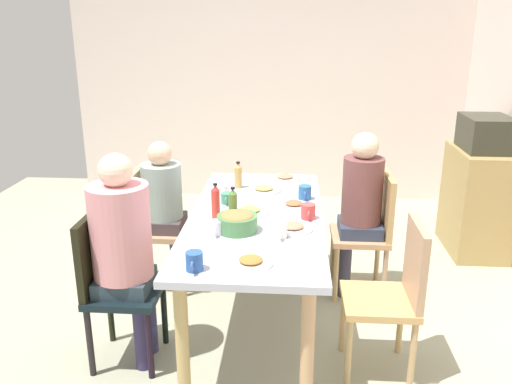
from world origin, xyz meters
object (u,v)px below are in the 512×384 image
bottle_0 (238,176)px  person_1 (164,202)px  chair_1 (153,222)px  cup_2 (305,192)px  plate_3 (264,189)px  cup_3 (216,228)px  bottle_1 (216,202)px  plate_2 (292,228)px  plate_5 (294,205)px  bottle_2 (233,206)px  chair_2 (394,290)px  cup_4 (280,231)px  plate_0 (251,262)px  bowl_0 (237,222)px  microwave (486,133)px  chair_0 (371,227)px  person_0 (360,201)px  cup_1 (227,198)px  plate_1 (250,211)px  cup_6 (194,261)px  chair_3 (111,280)px  side_cabinet (477,201)px  cup_0 (224,190)px  dining_table (256,228)px  cup_5 (308,212)px  plate_4 (285,178)px

bottle_0 → person_1: bearing=-80.6°
chair_1 → cup_2: size_ratio=7.28×
plate_3 → cup_3: 0.85m
plate_3 → bottle_1: size_ratio=1.07×
plate_2 → plate_5: size_ratio=1.14×
plate_5 → bottle_2: bearing=-48.8°
chair_2 → cup_4: 0.70m
plate_0 → cup_4: bearing=158.3°
bowl_0 → microwave: 2.47m
chair_0 → cup_3: 1.32m
chair_0 → cup_2: 0.58m
person_0 → chair_2: (0.93, 0.09, -0.20)m
cup_1 → plate_1: bearing=43.8°
plate_0 → bottle_0: size_ratio=1.13×
plate_5 → bowl_0: 0.55m
bottle_0 → cup_6: bearing=-3.2°
cup_3 → chair_3: bearing=-78.4°
chair_3 → bottle_0: (-1.02, 0.63, 0.34)m
microwave → bowl_0: bearing=-50.4°
cup_3 → side_cabinet: 2.62m
cup_0 → chair_0: bearing=96.1°
dining_table → cup_2: 0.47m
chair_0 → bottle_2: (0.62, -0.92, 0.36)m
person_0 → plate_1: person_0 is taller
dining_table → plate_5: plate_5 is taller
cup_0 → microwave: size_ratio=0.23×
cup_2 → side_cabinet: size_ratio=0.14×
chair_2 → cup_5: bearing=-131.6°
cup_0 → cup_2: (0.03, 0.56, 0.01)m
plate_0 → cup_3: (-0.37, -0.23, 0.03)m
plate_1 → bowl_0: (0.30, -0.05, 0.04)m
cup_2 → microwave: (-0.97, 1.50, 0.23)m
chair_2 → bottle_1: 1.16m
cup_2 → person_0: bearing=109.3°
chair_1 → chair_2: (0.93, 1.59, 0.00)m
person_0 → cup_6: bearing=-37.0°
chair_0 → cup_1: chair_0 is taller
chair_0 → cup_2: bearing=-74.2°
plate_5 → person_0: bearing=122.8°
chair_2 → side_cabinet: bearing=150.0°
plate_5 → microwave: (-1.13, 1.57, 0.27)m
dining_table → cup_0: bearing=-145.0°
plate_4 → cup_4: size_ratio=2.09×
cup_3 → plate_2: bearing=103.6°
chair_2 → bottle_1: size_ratio=4.01×
plate_5 → cup_5: size_ratio=1.67×
cup_1 → person_0: bearing=106.4°
cup_0 → plate_0: bearing=14.3°
plate_2 → microwave: 2.22m
chair_0 → chair_1: size_ratio=1.00×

